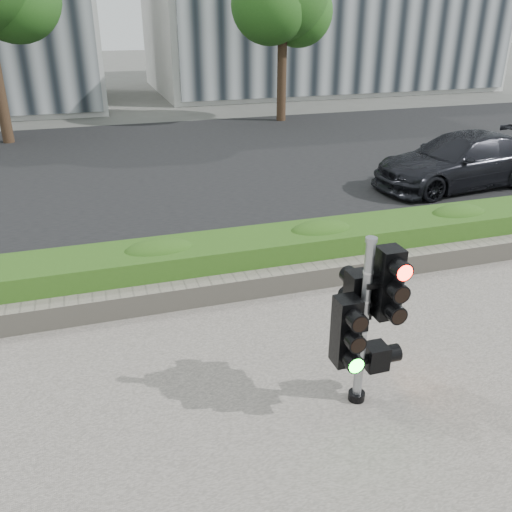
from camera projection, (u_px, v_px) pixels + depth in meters
name	position (u px, v px, depth m)	size (l,w,h in m)	color
ground	(290.00, 368.00, 6.69)	(120.00, 120.00, 0.00)	#51514C
road	(165.00, 165.00, 15.37)	(60.00, 13.00, 0.02)	black
curb	(226.00, 261.00, 9.40)	(60.00, 0.25, 0.12)	gray
stone_wall	(246.00, 285.00, 8.26)	(12.00, 0.32, 0.34)	gray
hedge	(235.00, 258.00, 8.75)	(12.00, 1.00, 0.68)	#4F8D2B
traffic_signal	(365.00, 314.00, 5.69)	(0.68, 0.49, 1.97)	black
car_dark	(460.00, 161.00, 13.27)	(1.81, 4.45, 1.29)	black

